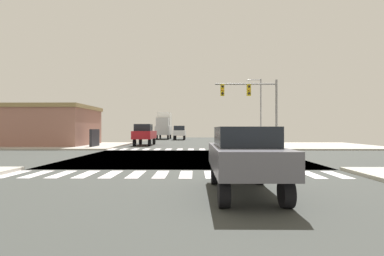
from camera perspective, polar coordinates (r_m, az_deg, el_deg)
ground at (r=19.28m, az=-1.24°, el=-5.68°), size 90.00×90.00×0.05m
sidewalk_corner_ne at (r=33.60m, az=22.26°, el=-3.16°), size 12.00×12.00×0.14m
sidewalk_corner_nw at (r=34.07m, az=-23.01°, el=-3.12°), size 12.00×12.00×0.14m
crosswalk_near at (r=12.05m, az=-3.57°, el=-8.86°), size 13.50×2.00×0.01m
crosswalk_far at (r=26.56m, az=-1.28°, el=-4.11°), size 13.50×2.00×0.01m
traffic_signal_mast at (r=27.31m, az=11.49°, el=5.64°), size 5.61×0.55×6.26m
street_lamp at (r=35.70m, az=12.66°, el=4.31°), size 1.78×0.32×7.67m
bank_building at (r=36.76m, az=-30.16°, el=0.36°), size 16.90×8.11×4.29m
pickup_crossing_1 at (r=50.11m, az=-2.41°, el=-0.79°), size 2.00×5.10×2.35m
box_truck_queued_1 at (r=54.04m, az=-5.38°, el=0.61°), size 2.40×7.20×4.85m
pickup_leading_2 at (r=33.38m, az=-9.10°, el=-1.09°), size 2.00×5.10×2.35m
sedan_trailing_2 at (r=8.48m, az=10.04°, el=-4.94°), size 1.80×4.30×1.88m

